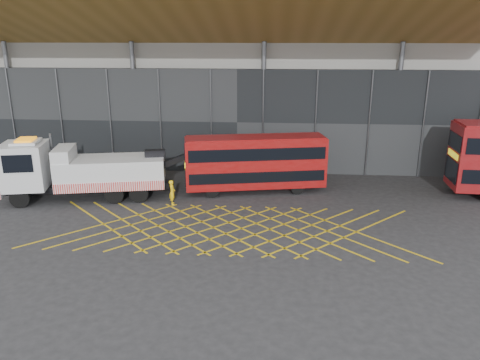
{
  "coord_description": "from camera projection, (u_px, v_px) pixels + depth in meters",
  "views": [
    {
      "loc": [
        5.04,
        -24.35,
        10.48
      ],
      "look_at": [
        3.0,
        1.5,
        2.4
      ],
      "focal_mm": 35.0,
      "sensor_mm": 36.0,
      "label": 1
    }
  ],
  "objects": [
    {
      "name": "worker",
      "position": [
        172.0,
        192.0,
        30.03
      ],
      "size": [
        0.53,
        0.67,
        1.6
      ],
      "primitive_type": "imported",
      "rotation": [
        0.0,
        0.0,
        1.86
      ],
      "color": "yellow",
      "rests_on": "ground_plane"
    },
    {
      "name": "construction_building",
      "position": [
        243.0,
        52.0,
        41.36
      ],
      "size": [
        55.0,
        23.97,
        18.0
      ],
      "color": "gray",
      "rests_on": "ground_plane"
    },
    {
      "name": "road_markings",
      "position": [
        227.0,
        228.0,
        26.48
      ],
      "size": [
        21.56,
        7.16,
        0.01
      ],
      "color": "gold",
      "rests_on": "ground_plane"
    },
    {
      "name": "recovery_truck",
      "position": [
        79.0,
        170.0,
        30.66
      ],
      "size": [
        12.22,
        4.93,
        4.25
      ],
      "rotation": [
        0.0,
        0.0,
        0.21
      ],
      "color": "black",
      "rests_on": "ground_plane"
    },
    {
      "name": "ground_plane",
      "position": [
        186.0,
        227.0,
        26.67
      ],
      "size": [
        120.0,
        120.0,
        0.0
      ],
      "primitive_type": "plane",
      "color": "#242426"
    },
    {
      "name": "bus_towed",
      "position": [
        255.0,
        161.0,
        32.05
      ],
      "size": [
        9.82,
        4.05,
        3.9
      ],
      "rotation": [
        0.0,
        0.0,
        0.2
      ],
      "color": "maroon",
      "rests_on": "ground_plane"
    }
  ]
}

